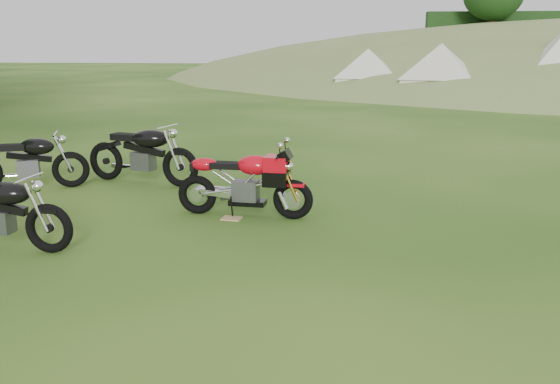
# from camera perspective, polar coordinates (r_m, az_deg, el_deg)

# --- Properties ---
(ground) EXTENTS (120.00, 120.00, 0.00)m
(ground) POSITION_cam_1_polar(r_m,az_deg,el_deg) (6.56, 2.50, -7.22)
(ground) COLOR #143D0D
(ground) RESTS_ON ground
(sport_motorcycle) EXTENTS (1.83, 0.63, 1.08)m
(sport_motorcycle) POSITION_cam_1_polar(r_m,az_deg,el_deg) (8.42, -3.30, 1.31)
(sport_motorcycle) COLOR red
(sport_motorcycle) RESTS_ON ground
(plywood_board) EXTENTS (0.28, 0.24, 0.02)m
(plywood_board) POSITION_cam_1_polar(r_m,az_deg,el_deg) (8.42, -4.45, -2.42)
(plywood_board) COLOR #D2B86F
(plywood_board) RESTS_ON ground
(vintage_moto_c) EXTENTS (2.09, 1.03, 1.08)m
(vintage_moto_c) POSITION_cam_1_polar(r_m,az_deg,el_deg) (10.62, -12.53, 3.59)
(vintage_moto_c) COLOR black
(vintage_moto_c) RESTS_ON ground
(vintage_moto_d) EXTENTS (1.88, 1.01, 0.97)m
(vintage_moto_d) POSITION_cam_1_polar(r_m,az_deg,el_deg) (10.74, -22.16, 2.72)
(vintage_moto_d) COLOR black
(vintage_moto_d) RESTS_ON ground
(tent_left) EXTENTS (2.80, 2.80, 2.23)m
(tent_left) POSITION_cam_1_polar(r_m,az_deg,el_deg) (27.99, 8.03, 11.04)
(tent_left) COLOR beige
(tent_left) RESTS_ON ground
(tent_mid) EXTENTS (3.41, 3.41, 2.39)m
(tent_mid) POSITION_cam_1_polar(r_m,az_deg,el_deg) (26.66, 14.45, 10.80)
(tent_mid) COLOR beige
(tent_mid) RESTS_ON ground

